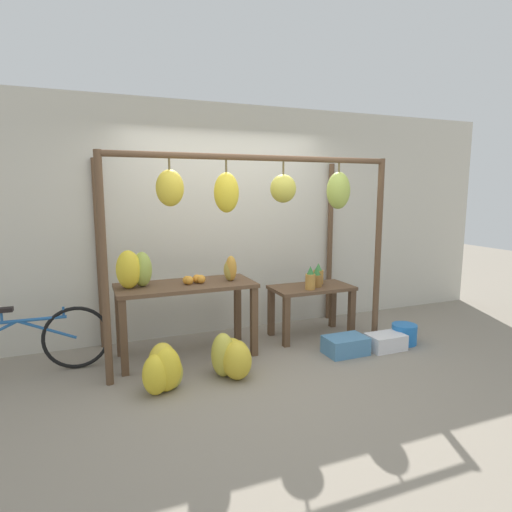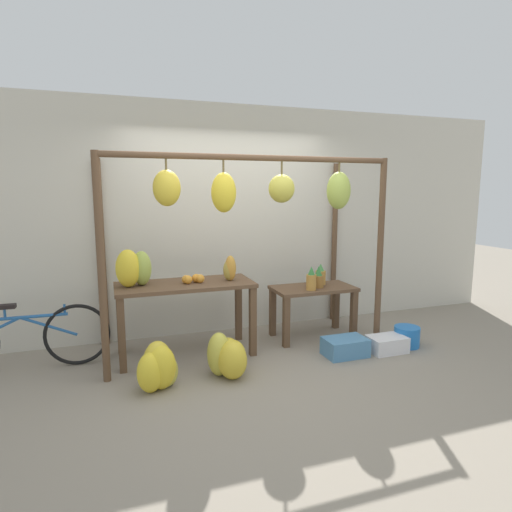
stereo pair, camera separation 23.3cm
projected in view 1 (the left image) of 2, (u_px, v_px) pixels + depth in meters
The scene contains 15 objects.
ground_plane at pixel (269, 371), 4.24m from camera, with size 20.00×20.00×0.00m, color gray.
shop_wall_back at pixel (224, 220), 5.31m from camera, with size 8.00×0.08×2.80m.
stall_awning at pixel (254, 209), 4.41m from camera, with size 3.03×1.19×2.12m.
display_table_main at pixel (186, 296), 4.53m from camera, with size 1.44×0.63×0.79m.
display_table_side at pixel (311, 297), 5.18m from camera, with size 0.98×0.52×0.62m.
banana_pile_on_table at pixel (134, 269), 4.30m from camera, with size 0.39×0.30×0.39m.
orange_pile at pixel (194, 279), 4.51m from camera, with size 0.24×0.16×0.09m.
pineapple_cluster at pixel (315, 277), 5.13m from camera, with size 0.36×0.35×0.28m.
banana_pile_ground_left at pixel (163, 371), 3.79m from camera, with size 0.46×0.40×0.44m.
banana_pile_ground_right at pixel (232, 357), 4.10m from camera, with size 0.42×0.54×0.43m.
fruit_crate_white at pixel (345, 345), 4.66m from camera, with size 0.45×0.31×0.19m.
blue_bucket at pixel (404, 334), 4.97m from camera, with size 0.29×0.29×0.23m.
parked_bicycle at pixel (19, 342), 4.08m from camera, with size 1.65×0.09×0.69m.
papaya_pile at pixel (230, 269), 4.64m from camera, with size 0.18×0.18×0.28m.
fruit_crate_purple at pixel (386, 342), 4.80m from camera, with size 0.41×0.27×0.17m.
Camera 1 is at (-1.62, -3.67, 1.78)m, focal length 30.00 mm.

